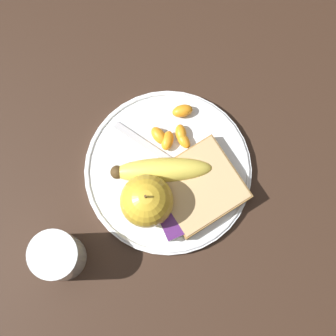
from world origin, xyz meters
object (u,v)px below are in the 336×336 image
object	(u,v)px
juice_glass	(58,256)
bread_slice	(199,187)
apple	(147,201)
fork	(173,163)
banana	(161,170)
plate	(168,171)
jam_packet	(178,224)

from	to	relation	value
juice_glass	bread_slice	distance (m)	0.24
apple	fork	bearing A→B (deg)	35.38
banana	juice_glass	bearing A→B (deg)	-162.15
plate	apple	size ratio (longest dim) A/B	2.97
juice_glass	fork	distance (m)	0.23
banana	fork	distance (m)	0.03
plate	banana	size ratio (longest dim) A/B	1.69
jam_packet	juice_glass	bearing A→B (deg)	172.59
jam_packet	plate	bearing A→B (deg)	76.48
plate	apple	world-z (taller)	apple
juice_glass	banana	xyz separation A→B (m)	(0.19, 0.06, -0.01)
juice_glass	fork	xyz separation A→B (m)	(0.22, 0.07, -0.03)
banana	plate	bearing A→B (deg)	-5.57
plate	juice_glass	xyz separation A→B (m)	(-0.21, -0.06, 0.04)
juice_glass	jam_packet	xyz separation A→B (m)	(0.19, -0.02, -0.02)
plate	apple	bearing A→B (deg)	-143.59
bread_slice	apple	bearing A→B (deg)	175.26
apple	bread_slice	distance (m)	0.09
banana	bread_slice	size ratio (longest dim) A/B	1.12
juice_glass	apple	bearing A→B (deg)	8.60
banana	fork	world-z (taller)	banana
juice_glass	bread_slice	xyz separation A→B (m)	(0.24, 0.02, -0.02)
plate	banana	distance (m)	0.03
plate	jam_packet	world-z (taller)	jam_packet
juice_glass	jam_packet	bearing A→B (deg)	-7.41
banana	fork	bearing A→B (deg)	14.55
apple	banana	distance (m)	0.06
plate	juice_glass	distance (m)	0.22
bread_slice	jam_packet	size ratio (longest dim) A/B	2.88
juice_glass	bread_slice	world-z (taller)	juice_glass
juice_glass	jam_packet	world-z (taller)	juice_glass
plate	juice_glass	size ratio (longest dim) A/B	2.94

